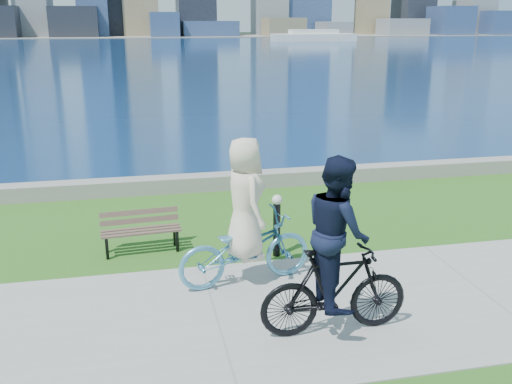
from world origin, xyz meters
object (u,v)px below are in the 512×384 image
bollard_lamp (277,221)px  cyclist_man (336,262)px  cyclist_woman (245,231)px  park_bench (141,227)px

bollard_lamp → cyclist_man: size_ratio=0.47×
cyclist_woman → cyclist_man: (0.84, -1.67, 0.14)m
park_bench → bollard_lamp: size_ratio=1.27×
park_bench → cyclist_woman: (1.54, -1.66, 0.43)m
park_bench → bollard_lamp: bollard_lamp is taller
park_bench → cyclist_man: cyclist_man is taller
bollard_lamp → cyclist_woman: size_ratio=0.48×
cyclist_woman → cyclist_man: cyclist_man is taller
cyclist_woman → cyclist_man: 1.87m
cyclist_man → bollard_lamp: bearing=2.1°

